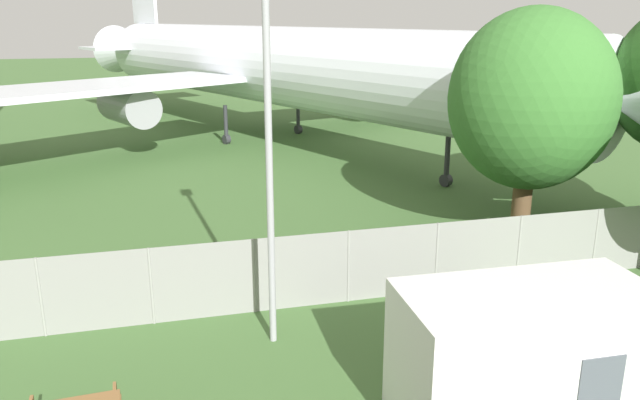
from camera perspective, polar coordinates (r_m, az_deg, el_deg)
The scene contains 5 objects.
perimeter_fence at distance 16.21m, azimuth -6.09°, elevation -6.93°, with size 56.07×0.07×2.02m.
airplane at distance 37.77m, azimuth -4.04°, elevation 12.06°, with size 38.35×46.74×13.61m.
portable_cabin at distance 12.51m, azimuth 18.28°, elevation -13.57°, with size 4.79×2.50×2.67m.
tree_behind_benches at distance 21.61m, azimuth 18.77°, elevation 8.64°, with size 5.37×5.37×7.77m.
light_mast at distance 13.53m, azimuth -4.76°, elevation 7.15°, with size 0.44×0.44×8.70m.
Camera 1 is at (-2.04, -3.94, 7.43)m, focal length 35.00 mm.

